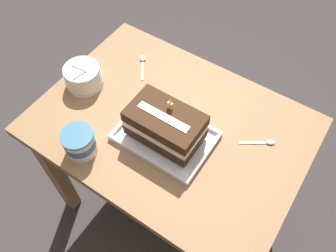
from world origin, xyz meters
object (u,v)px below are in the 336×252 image
Objects in this scene: bowl_stack at (83,77)px; ice_cream_tub at (79,143)px; foil_tray at (165,137)px; serving_spoon_near_tray at (265,142)px; serving_spoon_by_bowls at (143,61)px; birthday_cake at (165,125)px.

bowl_stack reaches higher than ice_cream_tub.
foil_tray is at bearing 43.98° from ice_cream_tub.
serving_spoon_near_tray is 0.92× the size of serving_spoon_by_bowls.
ice_cream_tub is 0.66m from serving_spoon_near_tray.
ice_cream_tub is (-0.22, -0.21, -0.03)m from birthday_cake.
bowl_stack is (-0.41, 0.03, 0.04)m from foil_tray.
ice_cream_tub reaches higher than serving_spoon_by_bowls.
birthday_cake is at bearing -90.00° from foil_tray.
birthday_cake is at bearing -41.90° from serving_spoon_by_bowls.
birthday_cake is 0.30m from ice_cream_tub.
ice_cream_tub is at bearing -80.50° from serving_spoon_by_bowls.
bowl_stack is 0.74m from serving_spoon_near_tray.
serving_spoon_by_bowls is at bearing 99.50° from ice_cream_tub.
serving_spoon_near_tray is (0.53, 0.39, -0.05)m from ice_cream_tub.
foil_tray reaches higher than serving_spoon_by_bowls.
birthday_cake is 2.28× the size of ice_cream_tub.
serving_spoon_near_tray is 0.61m from serving_spoon_by_bowls.
serving_spoon_by_bowls is (-0.08, 0.47, -0.05)m from ice_cream_tub.
foil_tray is at bearing -150.00° from serving_spoon_near_tray.
foil_tray is 0.08m from birthday_cake.
serving_spoon_by_bowls is at bearing 172.10° from serving_spoon_near_tray.
serving_spoon_near_tray is (0.73, 0.15, -0.04)m from bowl_stack.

